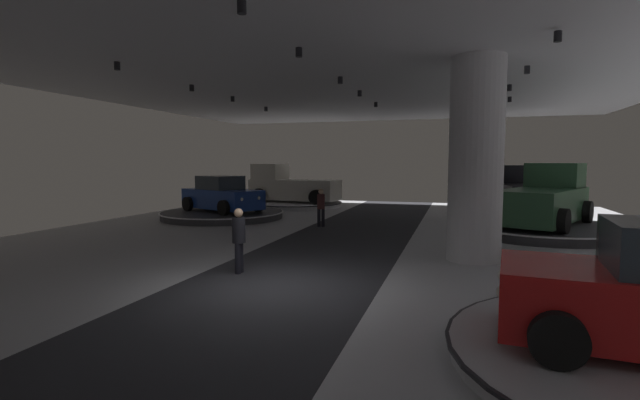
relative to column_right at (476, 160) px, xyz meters
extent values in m
cube|color=#B2B2B7|center=(-4.20, -4.13, -2.77)|extent=(24.00, 44.00, 0.05)
cube|color=#2D2D33|center=(-4.20, -4.13, -2.75)|extent=(4.40, 44.00, 0.01)
cube|color=silver|center=(-4.20, -4.13, 2.80)|extent=(24.00, 44.00, 0.10)
cylinder|color=black|center=(-9.44, -2.55, 2.57)|extent=(0.16, 0.16, 0.22)
cylinder|color=black|center=(-9.57, 1.30, 2.57)|extent=(0.16, 0.16, 0.22)
cylinder|color=black|center=(-9.52, 4.27, 2.57)|extent=(0.16, 0.16, 0.22)
cylinder|color=black|center=(-9.64, 8.01, 2.57)|extent=(0.16, 0.16, 0.22)
cylinder|color=black|center=(-4.04, -5.85, 2.57)|extent=(0.16, 0.16, 0.22)
cylinder|color=black|center=(-4.17, -2.57, 2.57)|extent=(0.16, 0.16, 0.22)
cylinder|color=black|center=(-4.15, 1.34, 2.57)|extent=(0.16, 0.16, 0.22)
cylinder|color=black|center=(-4.13, 4.29, 2.57)|extent=(0.16, 0.16, 0.22)
cylinder|color=black|center=(-4.12, 7.81, 2.57)|extent=(0.16, 0.16, 0.22)
cylinder|color=black|center=(1.46, -2.31, 2.57)|extent=(0.16, 0.16, 0.22)
cylinder|color=black|center=(1.35, 1.27, 2.57)|extent=(0.16, 0.16, 0.22)
cylinder|color=black|center=(1.22, 4.51, 2.57)|extent=(0.16, 0.16, 0.22)
cylinder|color=black|center=(1.55, 7.76, 2.57)|extent=(0.16, 0.16, 0.22)
cylinder|color=silver|center=(0.00, 0.00, 0.00)|extent=(1.44, 1.44, 5.50)
cylinder|color=#B7B7BC|center=(2.68, 12.35, -2.64)|extent=(5.57, 5.56, 0.22)
cylinder|color=black|center=(2.68, 12.35, -2.56)|extent=(5.68, 5.68, 0.05)
cube|color=black|center=(2.68, 12.35, -1.78)|extent=(2.76, 5.52, 1.20)
cube|color=black|center=(2.46, 14.04, -0.73)|extent=(2.10, 1.93, 1.00)
cube|color=#28333D|center=(2.53, 13.53, -0.73)|extent=(1.74, 0.30, 0.75)
cylinder|color=black|center=(1.28, 14.04, -2.11)|extent=(0.39, 0.87, 0.84)
cylinder|color=black|center=(3.61, 14.34, -2.11)|extent=(0.39, 0.87, 0.84)
cylinder|color=black|center=(1.75, 10.36, -2.11)|extent=(0.39, 0.87, 0.84)
cylinder|color=black|center=(4.08, 10.66, -2.11)|extent=(0.39, 0.87, 0.84)
cylinder|color=#333338|center=(-11.26, 6.40, -2.58)|extent=(5.74, 5.74, 0.33)
cylinder|color=white|center=(-11.26, 6.40, -2.45)|extent=(5.85, 5.85, 0.05)
cube|color=navy|center=(-11.26, 6.40, -1.81)|extent=(4.57, 3.38, 0.90)
cube|color=#2D3842|center=(-11.40, 6.46, -1.06)|extent=(2.38, 2.21, 0.70)
cylinder|color=black|center=(-9.55, 6.71, -2.08)|extent=(0.71, 0.48, 0.68)
cylinder|color=black|center=(-10.38, 4.90, -2.08)|extent=(0.71, 0.48, 0.68)
cylinder|color=black|center=(-12.15, 7.90, -2.08)|extent=(0.71, 0.48, 0.68)
cylinder|color=black|center=(-12.98, 6.08, -2.08)|extent=(0.71, 0.48, 0.68)
sphere|color=white|center=(-9.18, 5.99, -1.69)|extent=(0.18, 0.18, 0.18)
sphere|color=white|center=(-9.60, 5.09, -1.69)|extent=(0.18, 0.18, 0.18)
cylinder|color=#333338|center=(2.57, 5.51, -2.57)|extent=(5.86, 5.86, 0.36)
cylinder|color=white|center=(2.57, 5.51, -2.42)|extent=(5.97, 5.97, 0.05)
cube|color=#2D5638|center=(2.57, 5.51, -1.64)|extent=(4.08, 5.70, 1.20)
cube|color=#2D5638|center=(3.27, 7.06, -0.59)|extent=(2.43, 2.33, 1.00)
cube|color=#28333D|center=(3.06, 6.59, -0.59)|extent=(1.63, 0.79, 0.75)
cylinder|color=black|center=(2.26, 7.68, -1.97)|extent=(0.60, 0.88, 0.84)
cylinder|color=black|center=(4.40, 6.72, -1.97)|extent=(0.60, 0.88, 0.84)
cylinder|color=black|center=(0.74, 4.30, -1.97)|extent=(0.60, 0.88, 0.84)
cylinder|color=black|center=(2.89, 3.33, -1.97)|extent=(0.60, 0.88, 0.84)
cylinder|color=silver|center=(-9.89, 12.86, -2.61)|extent=(5.57, 5.56, 0.28)
cylinder|color=black|center=(-9.89, 12.86, -2.50)|extent=(5.68, 5.68, 0.05)
cube|color=silver|center=(-9.89, 12.86, -1.72)|extent=(5.47, 2.56, 1.20)
cube|color=silver|center=(-11.58, 13.01, -0.67)|extent=(1.86, 2.04, 1.00)
cube|color=#28333D|center=(-11.07, 12.97, -0.67)|extent=(0.23, 1.75, 0.75)
cylinder|color=black|center=(-11.84, 11.86, -2.05)|extent=(0.86, 0.35, 0.84)
cylinder|color=black|center=(-11.63, 14.20, -2.05)|extent=(0.86, 0.35, 0.84)
cylinder|color=black|center=(-8.14, 11.53, -2.05)|extent=(0.86, 0.35, 0.84)
cylinder|color=black|center=(-7.93, 13.87, -2.05)|extent=(0.86, 0.35, 0.84)
cylinder|color=black|center=(0.73, -7.18, -2.17)|extent=(0.70, 0.29, 0.68)
cylinder|color=black|center=(0.93, -5.19, -2.17)|extent=(0.70, 0.29, 0.68)
sphere|color=white|center=(0.15, -6.62, -1.79)|extent=(0.18, 0.18, 0.18)
sphere|color=white|center=(0.25, -5.63, -1.79)|extent=(0.18, 0.18, 0.18)
cylinder|color=black|center=(-5.51, -3.27, -2.35)|extent=(0.14, 0.14, 0.80)
cylinder|color=black|center=(-5.52, -3.10, -2.35)|extent=(0.14, 0.14, 0.80)
cylinder|color=black|center=(-5.52, -3.18, -1.69)|extent=(0.32, 0.32, 0.62)
sphere|color=tan|center=(-5.52, -3.18, -1.27)|extent=(0.22, 0.22, 0.22)
cylinder|color=black|center=(-5.80, 5.00, -2.35)|extent=(0.14, 0.14, 0.80)
cylinder|color=black|center=(-5.98, 4.98, -2.35)|extent=(0.14, 0.14, 0.80)
cylinder|color=#472323|center=(-5.89, 4.99, -1.69)|extent=(0.32, 0.32, 0.62)
sphere|color=beige|center=(-5.89, 4.99, -1.27)|extent=(0.22, 0.22, 0.22)
camera|label=1|loc=(-0.47, -13.05, -0.04)|focal=25.52mm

